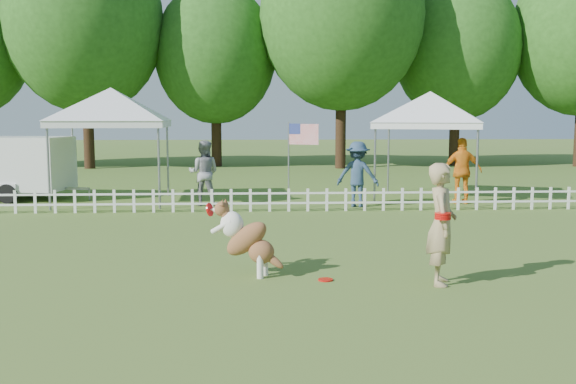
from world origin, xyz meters
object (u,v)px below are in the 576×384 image
object	(u,v)px
canopy_tent_left	(113,147)
spectator_a	(204,173)
cargo_trailer	(9,167)
spectator_c	(462,171)
spectator_b	(358,174)
frisbee_on_turf	(325,280)
dog	(248,239)
handler	(442,224)
canopy_tent_right	(429,147)
flag_pole	(289,166)

from	to	relation	value
canopy_tent_left	spectator_a	size ratio (longest dim) A/B	1.77
cargo_trailer	spectator_c	bearing A→B (deg)	1.90
spectator_a	spectator_b	size ratio (longest dim) A/B	1.01
spectator_c	spectator_a	bearing A→B (deg)	3.86
frisbee_on_turf	cargo_trailer	world-z (taller)	cargo_trailer
dog	frisbee_on_turf	bearing A→B (deg)	3.98
frisbee_on_turf	dog	bearing A→B (deg)	162.82
spectator_b	spectator_c	xyz separation A→B (m)	(3.06, 0.45, 0.04)
frisbee_on_turf	spectator_b	distance (m)	8.17
cargo_trailer	spectator_a	size ratio (longest dim) A/B	2.40
canopy_tent_left	cargo_trailer	world-z (taller)	canopy_tent_left
spectator_a	spectator_c	bearing A→B (deg)	-172.16
frisbee_on_turf	spectator_c	size ratio (longest dim) A/B	0.12
handler	dog	distance (m)	2.94
canopy_tent_right	spectator_b	world-z (taller)	canopy_tent_right
dog	flag_pole	size ratio (longest dim) A/B	0.50
handler	canopy_tent_left	xyz separation A→B (m)	(-6.77, 9.46, 0.71)
cargo_trailer	spectator_c	distance (m)	13.32
spectator_a	cargo_trailer	bearing A→B (deg)	-6.68
flag_pole	canopy_tent_left	bearing A→B (deg)	-172.64
cargo_trailer	spectator_a	bearing A→B (deg)	-6.00
canopy_tent_left	cargo_trailer	xyz separation A→B (m)	(-3.28, 0.91, -0.65)
dog	flag_pole	xyz separation A→B (m)	(1.03, 7.25, 0.58)
handler	spectator_a	xyz separation A→B (m)	(-4.14, 8.76, 0.01)
spectator_a	frisbee_on_turf	bearing A→B (deg)	114.72
canopy_tent_left	cargo_trailer	size ratio (longest dim) A/B	0.74
cargo_trailer	spectator_b	xyz separation A→B (m)	(10.15, -2.14, -0.06)
spectator_c	frisbee_on_turf	bearing A→B (deg)	64.54
dog	canopy_tent_right	distance (m)	10.63
handler	frisbee_on_turf	bearing A→B (deg)	93.29
canopy_tent_right	frisbee_on_turf	bearing A→B (deg)	-93.90
spectator_b	spectator_c	size ratio (longest dim) A/B	0.96
frisbee_on_turf	cargo_trailer	bearing A→B (deg)	129.79
spectator_c	handler	bearing A→B (deg)	74.48
handler	flag_pole	world-z (taller)	flag_pole
spectator_b	frisbee_on_turf	bearing A→B (deg)	96.09
handler	canopy_tent_left	size ratio (longest dim) A/B	0.56
handler	spectator_b	bearing A→B (deg)	12.71
handler	frisbee_on_turf	world-z (taller)	handler
canopy_tent_right	flag_pole	distance (m)	4.72
canopy_tent_right	flag_pole	bearing A→B (deg)	-136.58
handler	canopy_tent_left	world-z (taller)	canopy_tent_left
handler	frisbee_on_turf	xyz separation A→B (m)	(-1.67, 0.30, -0.89)
handler	cargo_trailer	world-z (taller)	cargo_trailer
cargo_trailer	flag_pole	size ratio (longest dim) A/B	1.87
frisbee_on_turf	canopy_tent_right	size ratio (longest dim) A/B	0.07
flag_pole	spectator_a	distance (m)	2.49
frisbee_on_turf	spectator_c	bearing A→B (deg)	60.06
frisbee_on_turf	canopy_tent_left	size ratio (longest dim) A/B	0.07
dog	spectator_a	size ratio (longest dim) A/B	0.64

